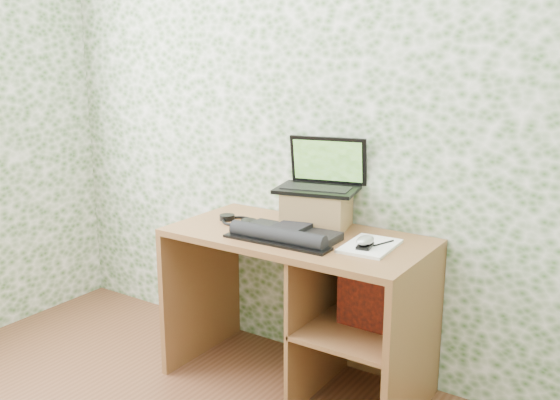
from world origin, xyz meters
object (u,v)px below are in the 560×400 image
Objects in this scene: desk at (315,291)px; laptop at (321,178)px; keyboard at (285,234)px; riser at (317,209)px; notepad at (370,246)px.

desk is 0.53m from laptop.
riser is at bearing 83.88° from keyboard.
notepad is (0.28, -0.02, 0.28)m from desk.
riser reaches higher than keyboard.
laptop is at bearing 90.00° from riser.
keyboard is at bearing -167.42° from notepad.
riser is at bearing -103.49° from laptop.
riser is 0.25m from keyboard.
notepad is (0.34, -0.18, -0.23)m from laptop.
riser is 0.70× the size of laptop.
keyboard is at bearing -122.43° from desk.
desk is 0.33m from keyboard.
keyboard reaches higher than desk.
desk is 0.40m from notepad.
keyboard is (-0.02, -0.28, -0.21)m from laptop.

